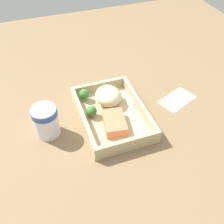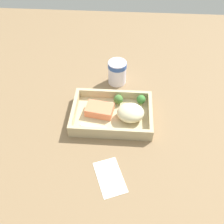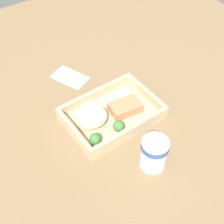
% 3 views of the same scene
% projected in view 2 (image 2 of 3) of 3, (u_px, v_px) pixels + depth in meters
% --- Properties ---
extents(ground_plane, '(1.60, 1.60, 0.02)m').
position_uv_depth(ground_plane, '(112.00, 119.00, 0.92)').
color(ground_plane, olive).
extents(takeout_tray, '(0.27, 0.19, 0.01)m').
position_uv_depth(takeout_tray, '(112.00, 116.00, 0.91)').
color(takeout_tray, tan).
rests_on(takeout_tray, ground_plane).
extents(tray_rim, '(0.27, 0.19, 0.03)m').
position_uv_depth(tray_rim, '(112.00, 112.00, 0.89)').
color(tray_rim, tan).
rests_on(tray_rim, takeout_tray).
extents(salmon_fillet, '(0.10, 0.07, 0.03)m').
position_uv_depth(salmon_fillet, '(100.00, 110.00, 0.90)').
color(salmon_fillet, '#E57B53').
rests_on(salmon_fillet, takeout_tray).
extents(mashed_potatoes, '(0.09, 0.08, 0.05)m').
position_uv_depth(mashed_potatoes, '(131.00, 113.00, 0.87)').
color(mashed_potatoes, beige).
rests_on(mashed_potatoes, takeout_tray).
extents(broccoli_floret_1, '(0.03, 0.03, 0.04)m').
position_uv_depth(broccoli_floret_1, '(118.00, 99.00, 0.93)').
color(broccoli_floret_1, '#87A35C').
rests_on(broccoli_floret_1, takeout_tray).
extents(broccoli_floret_2, '(0.03, 0.03, 0.04)m').
position_uv_depth(broccoli_floret_2, '(141.00, 100.00, 0.92)').
color(broccoli_floret_2, '#8BAA5D').
rests_on(broccoli_floret_2, takeout_tray).
extents(fork, '(0.16, 0.04, 0.00)m').
position_uv_depth(fork, '(107.00, 129.00, 0.86)').
color(fork, white).
rests_on(fork, takeout_tray).
extents(paper_cup, '(0.07, 0.07, 0.09)m').
position_uv_depth(paper_cup, '(117.00, 71.00, 1.01)').
color(paper_cup, white).
rests_on(paper_cup, ground_plane).
extents(receipt_slip, '(0.11, 0.14, 0.00)m').
position_uv_depth(receipt_slip, '(110.00, 177.00, 0.75)').
color(receipt_slip, white).
rests_on(receipt_slip, ground_plane).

